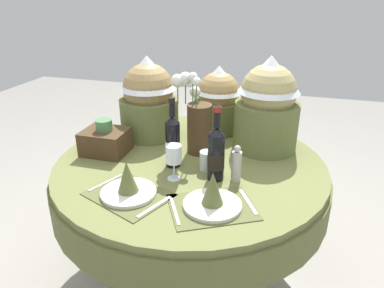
{
  "coord_description": "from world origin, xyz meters",
  "views": [
    {
      "loc": [
        0.46,
        -1.59,
        1.57
      ],
      "look_at": [
        0.0,
        0.03,
        0.82
      ],
      "focal_mm": 33.65,
      "sensor_mm": 36.0,
      "label": 1
    }
  ],
  "objects": [
    {
      "name": "gift_tub_back_left",
      "position": [
        -0.33,
        0.27,
        0.99
      ],
      "size": [
        0.34,
        0.34,
        0.47
      ],
      "color": "olive",
      "rests_on": "dining_table"
    },
    {
      "name": "place_setting_left",
      "position": [
        -0.16,
        -0.39,
        0.78
      ],
      "size": [
        0.41,
        0.37,
        0.16
      ],
      "color": "brown",
      "rests_on": "dining_table"
    },
    {
      "name": "dining_table",
      "position": [
        0.0,
        0.0,
        0.61
      ],
      "size": [
        1.41,
        1.41,
        0.74
      ],
      "color": "olive",
      "rests_on": "ground"
    },
    {
      "name": "gift_tub_back_right",
      "position": [
        0.35,
        0.27,
        1.01
      ],
      "size": [
        0.34,
        0.34,
        0.51
      ],
      "color": "olive",
      "rests_on": "dining_table"
    },
    {
      "name": "wine_glass_left",
      "position": [
        -0.02,
        -0.2,
        0.86
      ],
      "size": [
        0.07,
        0.07,
        0.17
      ],
      "color": "silver",
      "rests_on": "dining_table"
    },
    {
      "name": "place_setting_right",
      "position": [
        0.2,
        -0.38,
        0.78
      ],
      "size": [
        0.42,
        0.39,
        0.16
      ],
      "color": "brown",
      "rests_on": "dining_table"
    },
    {
      "name": "ground",
      "position": [
        0.0,
        0.0,
        0.0
      ],
      "size": [
        8.0,
        8.0,
        0.0
      ],
      "primitive_type": "plane",
      "color": "#9E998E"
    },
    {
      "name": "gift_tub_back_centre",
      "position": [
        0.04,
        0.47,
        0.95
      ],
      "size": [
        0.29,
        0.29,
        0.4
      ],
      "color": "#566033",
      "rests_on": "dining_table"
    },
    {
      "name": "wine_bottle_left",
      "position": [
        0.17,
        -0.14,
        0.87
      ],
      "size": [
        0.08,
        0.08,
        0.35
      ],
      "color": "black",
      "rests_on": "dining_table"
    },
    {
      "name": "woven_basket_side_left",
      "position": [
        -0.46,
        -0.03,
        0.81
      ],
      "size": [
        0.23,
        0.19,
        0.19
      ],
      "color": "#47331E",
      "rests_on": "dining_table"
    },
    {
      "name": "wine_bottle_right",
      "position": [
        -0.07,
        -0.07,
        0.87
      ],
      "size": [
        0.07,
        0.07,
        0.35
      ],
      "color": "black",
      "rests_on": "dining_table"
    },
    {
      "name": "flower_vase",
      "position": [
        0.0,
        0.12,
        0.92
      ],
      "size": [
        0.21,
        0.15,
        0.44
      ],
      "color": "#47331E",
      "rests_on": "dining_table"
    },
    {
      "name": "tumbler_near_left",
      "position": [
        0.1,
        -0.07,
        0.79
      ],
      "size": [
        0.07,
        0.07,
        0.1
      ],
      "primitive_type": "cylinder",
      "color": "silver",
      "rests_on": "dining_table"
    },
    {
      "name": "pepper_mill",
      "position": [
        0.26,
        -0.13,
        0.82
      ],
      "size": [
        0.05,
        0.05,
        0.18
      ],
      "color": "#B7B2AD",
      "rests_on": "dining_table"
    }
  ]
}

